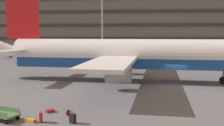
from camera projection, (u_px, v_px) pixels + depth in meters
name	position (u px, v px, depth m)	size (l,w,h in m)	color
ground_plane	(176.00, 86.00, 32.63)	(600.00, 600.00, 0.00)	#5B5B60
terminal_structure	(158.00, 26.00, 73.69)	(164.76, 15.33, 16.27)	#605B56
airliner	(126.00, 55.00, 35.52)	(36.75, 29.57, 11.19)	silver
light_mast_left	(102.00, 9.00, 61.58)	(1.80, 0.50, 19.77)	gray
suitcase_scuffed	(50.00, 111.00, 21.74)	(0.73, 0.71, 0.22)	#B21E23
suitcase_black	(41.00, 117.00, 19.26)	(0.37, 0.44, 0.87)	#B21E23
suitcase_silver	(73.00, 118.00, 19.05)	(0.52, 0.46, 0.87)	black
suitcase_teal	(31.00, 120.00, 19.36)	(0.80, 0.57, 0.22)	orange
backpack_laid_flat	(68.00, 113.00, 20.84)	(0.36, 0.42, 0.50)	maroon
baggage_cart	(1.00, 114.00, 19.79)	(3.34, 2.08, 0.82)	#4C724C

